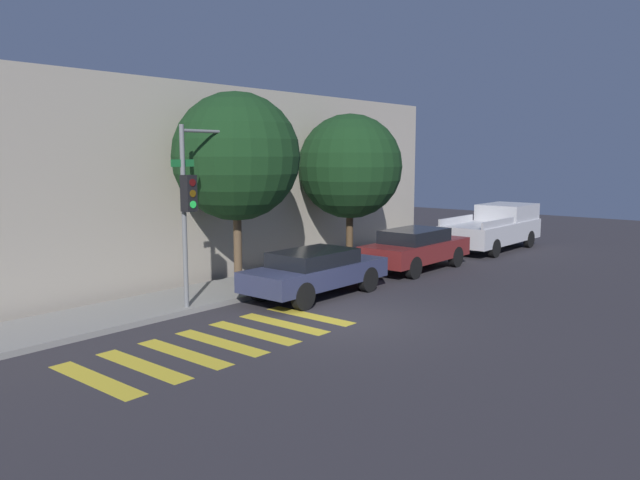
{
  "coord_description": "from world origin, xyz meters",
  "views": [
    {
      "loc": [
        -11.69,
        -9.16,
        3.98
      ],
      "look_at": [
        1.69,
        2.1,
        1.6
      ],
      "focal_mm": 35.0,
      "sensor_mm": 36.0,
      "label": 1
    }
  ],
  "objects_px": {
    "tree_near_corner": "(236,157)",
    "tree_midblock": "(350,167)",
    "sedan_middle": "(416,248)",
    "sedan_near_corner": "(316,271)",
    "traffic_light_pole": "(197,185)",
    "pickup_truck": "(495,227)"
  },
  "relations": [
    {
      "from": "pickup_truck",
      "to": "sedan_middle",
      "type": "bearing_deg",
      "value": -180.0
    },
    {
      "from": "tree_near_corner",
      "to": "tree_midblock",
      "type": "distance_m",
      "value": 5.42
    },
    {
      "from": "sedan_near_corner",
      "to": "tree_near_corner",
      "type": "relative_size",
      "value": 0.8
    },
    {
      "from": "traffic_light_pole",
      "to": "sedan_near_corner",
      "type": "height_order",
      "value": "traffic_light_pole"
    },
    {
      "from": "traffic_light_pole",
      "to": "tree_near_corner",
      "type": "height_order",
      "value": "tree_near_corner"
    },
    {
      "from": "traffic_light_pole",
      "to": "pickup_truck",
      "type": "relative_size",
      "value": 0.84
    },
    {
      "from": "traffic_light_pole",
      "to": "tree_near_corner",
      "type": "xyz_separation_m",
      "value": [
        2.25,
        1.0,
        0.7
      ]
    },
    {
      "from": "sedan_middle",
      "to": "tree_near_corner",
      "type": "xyz_separation_m",
      "value": [
        -6.25,
        2.26,
        3.15
      ]
    },
    {
      "from": "sedan_middle",
      "to": "tree_midblock",
      "type": "distance_m",
      "value": 3.69
    },
    {
      "from": "traffic_light_pole",
      "to": "tree_midblock",
      "type": "bearing_deg",
      "value": 7.42
    },
    {
      "from": "sedan_middle",
      "to": "pickup_truck",
      "type": "relative_size",
      "value": 0.82
    },
    {
      "from": "tree_near_corner",
      "to": "tree_midblock",
      "type": "bearing_deg",
      "value": 0.0
    },
    {
      "from": "sedan_near_corner",
      "to": "pickup_truck",
      "type": "bearing_deg",
      "value": 0.0
    },
    {
      "from": "pickup_truck",
      "to": "tree_near_corner",
      "type": "bearing_deg",
      "value": 169.87
    },
    {
      "from": "traffic_light_pole",
      "to": "sedan_middle",
      "type": "relative_size",
      "value": 1.02
    },
    {
      "from": "traffic_light_pole",
      "to": "tree_near_corner",
      "type": "relative_size",
      "value": 0.82
    },
    {
      "from": "sedan_near_corner",
      "to": "sedan_middle",
      "type": "bearing_deg",
      "value": -0.0
    },
    {
      "from": "sedan_near_corner",
      "to": "tree_midblock",
      "type": "relative_size",
      "value": 0.85
    },
    {
      "from": "tree_near_corner",
      "to": "tree_midblock",
      "type": "relative_size",
      "value": 1.07
    },
    {
      "from": "tree_midblock",
      "to": "sedan_near_corner",
      "type": "bearing_deg",
      "value": -153.48
    },
    {
      "from": "sedan_middle",
      "to": "pickup_truck",
      "type": "bearing_deg",
      "value": 0.0
    },
    {
      "from": "traffic_light_pole",
      "to": "sedan_near_corner",
      "type": "xyz_separation_m",
      "value": [
        3.13,
        -1.27,
        -2.49
      ]
    }
  ]
}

